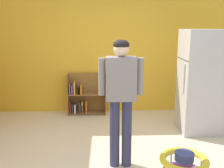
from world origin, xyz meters
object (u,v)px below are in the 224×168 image
(baby_walker, at_px, (184,165))
(standing_person, at_px, (121,93))
(refrigerator, at_px, (201,82))
(bookshelf, at_px, (84,97))

(baby_walker, bearing_deg, standing_person, 158.74)
(refrigerator, distance_m, standing_person, 1.89)
(bookshelf, relative_size, baby_walker, 1.41)
(refrigerator, xyz_separation_m, standing_person, (-1.47, -1.18, 0.12))
(standing_person, bearing_deg, baby_walker, -21.26)
(baby_walker, bearing_deg, refrigerator, 64.53)
(standing_person, bearing_deg, refrigerator, 38.76)
(refrigerator, bearing_deg, baby_walker, -115.47)
(refrigerator, height_order, standing_person, refrigerator)
(refrigerator, bearing_deg, standing_person, -141.24)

